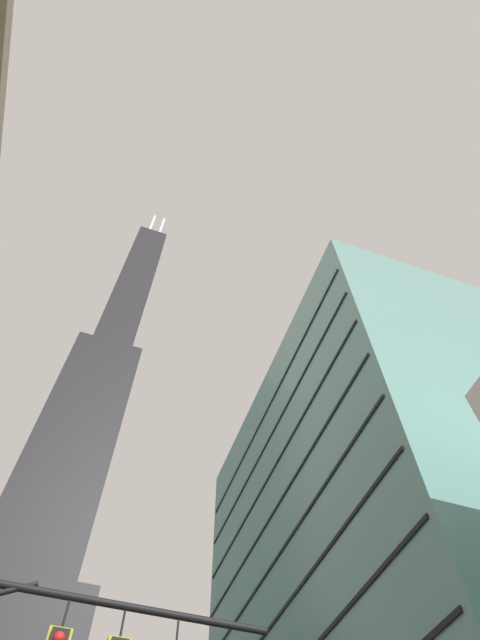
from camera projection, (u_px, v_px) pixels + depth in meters
name	position (u px, v px, depth m)	size (l,w,h in m)	color
dark_skyscraper	(52.00, 509.00, 104.38)	(25.48, 25.48, 234.40)	black
glass_office_midrise	(382.00, 597.00, 37.92)	(17.11, 35.08, 45.44)	slate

